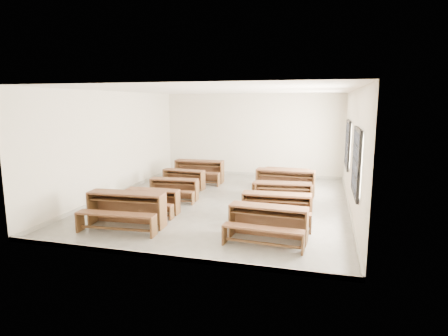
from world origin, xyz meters
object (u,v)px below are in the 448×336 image
(desk_set_5, at_px, (268,221))
(desk_set_0, at_px, (126,207))
(desk_set_4, at_px, (199,170))
(desk_set_7, at_px, (283,193))
(desk_set_9, at_px, (287,177))
(desk_set_1, at_px, (152,199))
(desk_set_8, at_px, (285,181))
(desk_set_3, at_px, (183,178))
(desk_set_2, at_px, (174,188))
(desk_set_6, at_px, (276,206))

(desk_set_5, bearing_deg, desk_set_0, -176.76)
(desk_set_4, xyz_separation_m, desk_set_7, (3.32, -2.55, -0.06))
(desk_set_9, bearing_deg, desk_set_4, -179.00)
(desk_set_1, height_order, desk_set_8, desk_set_8)
(desk_set_8, xyz_separation_m, desk_set_9, (-0.05, 1.06, -0.08))
(desk_set_3, relative_size, desk_set_9, 0.97)
(desk_set_1, bearing_deg, desk_set_9, 49.47)
(desk_set_7, bearing_deg, desk_set_2, 175.42)
(desk_set_7, bearing_deg, desk_set_6, -95.25)
(desk_set_0, distance_m, desk_set_5, 3.32)
(desk_set_1, distance_m, desk_set_6, 3.24)
(desk_set_3, relative_size, desk_set_7, 0.92)
(desk_set_3, height_order, desk_set_7, desk_set_7)
(desk_set_2, relative_size, desk_set_8, 0.80)
(desk_set_8, bearing_deg, desk_set_6, -84.84)
(desk_set_0, distance_m, desk_set_7, 4.23)
(desk_set_3, xyz_separation_m, desk_set_4, (0.15, 1.17, 0.09))
(desk_set_0, bearing_deg, desk_set_5, -4.16)
(desk_set_5, relative_size, desk_set_9, 1.10)
(desk_set_4, bearing_deg, desk_set_7, -39.04)
(desk_set_3, height_order, desk_set_8, desk_set_8)
(desk_set_9, bearing_deg, desk_set_3, -159.34)
(desk_set_1, xyz_separation_m, desk_set_6, (3.24, -0.03, 0.06))
(desk_set_0, bearing_deg, desk_set_6, 14.75)
(desk_set_7, distance_m, desk_set_9, 2.40)
(desk_set_2, xyz_separation_m, desk_set_9, (3.07, 2.46, 0.02))
(desk_set_4, height_order, desk_set_8, desk_set_8)
(desk_set_2, bearing_deg, desk_set_0, -97.88)
(desk_set_2, relative_size, desk_set_7, 0.91)
(desk_set_3, height_order, desk_set_6, desk_set_6)
(desk_set_0, height_order, desk_set_5, desk_set_0)
(desk_set_3, height_order, desk_set_9, desk_set_9)
(desk_set_5, relative_size, desk_set_8, 0.92)
(desk_set_3, distance_m, desk_set_9, 3.48)
(desk_set_3, distance_m, desk_set_6, 4.51)
(desk_set_5, bearing_deg, desk_set_9, 95.01)
(desk_set_7, bearing_deg, desk_set_5, -96.13)
(desk_set_1, xyz_separation_m, desk_set_9, (3.09, 3.86, 0.02))
(desk_set_7, relative_size, desk_set_9, 1.05)
(desk_set_2, relative_size, desk_set_4, 0.82)
(desk_set_7, relative_size, desk_set_8, 0.88)
(desk_set_2, bearing_deg, desk_set_5, -43.91)
(desk_set_1, bearing_deg, desk_set_7, 22.50)
(desk_set_7, height_order, desk_set_9, desk_set_7)
(desk_set_1, bearing_deg, desk_set_2, 87.39)
(desk_set_6, distance_m, desk_set_7, 1.49)
(desk_set_1, distance_m, desk_set_3, 2.85)
(desk_set_6, bearing_deg, desk_set_9, 89.27)
(desk_set_5, distance_m, desk_set_9, 5.03)
(desk_set_4, relative_size, desk_set_9, 1.17)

